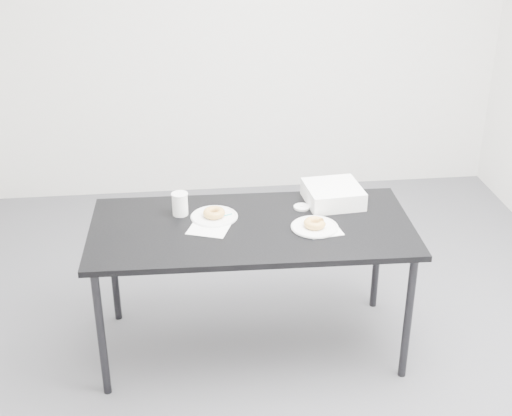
{
  "coord_description": "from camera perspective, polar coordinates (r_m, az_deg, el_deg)",
  "views": [
    {
      "loc": [
        -0.51,
        -3.31,
        2.46
      ],
      "look_at": [
        -0.13,
        0.02,
        0.79
      ],
      "focal_mm": 50.0,
      "sensor_mm": 36.0,
      "label": 1
    }
  ],
  "objects": [
    {
      "name": "donut_near",
      "position": [
        3.63,
        4.72,
        -1.22
      ],
      "size": [
        0.12,
        0.12,
        0.04
      ],
      "primitive_type": "torus",
      "rotation": [
        0.0,
        0.0,
        0.02
      ],
      "color": "#E49748",
      "rests_on": "plate_near"
    },
    {
      "name": "coffee_cup",
      "position": [
        3.76,
        -6.1,
        0.33
      ],
      "size": [
        0.08,
        0.08,
        0.12
      ],
      "primitive_type": "cylinder",
      "color": "white",
      "rests_on": "table"
    },
    {
      "name": "logo_patch",
      "position": [
        3.74,
        -2.43,
        -0.64
      ],
      "size": [
        0.05,
        0.05,
        0.0
      ],
      "primitive_type": "cube",
      "rotation": [
        0.0,
        0.0,
        -0.35
      ],
      "color": "green",
      "rests_on": "scorecard"
    },
    {
      "name": "table",
      "position": [
        3.68,
        -0.35,
        -2.2
      ],
      "size": [
        1.68,
        0.82,
        0.76
      ],
      "rotation": [
        0.0,
        0.0,
        -0.03
      ],
      "color": "black",
      "rests_on": "floor"
    },
    {
      "name": "bakery_box",
      "position": [
        3.9,
        6.18,
        1.1
      ],
      "size": [
        0.31,
        0.31,
        0.1
      ],
      "primitive_type": "cube",
      "rotation": [
        0.0,
        0.0,
        0.09
      ],
      "color": "white",
      "rests_on": "table"
    },
    {
      "name": "donut_far",
      "position": [
        3.73,
        -3.37,
        -0.38
      ],
      "size": [
        0.14,
        0.14,
        0.04
      ],
      "primitive_type": "torus",
      "rotation": [
        0.0,
        0.0,
        -0.25
      ],
      "color": "#E49748",
      "rests_on": "plate_far"
    },
    {
      "name": "floor",
      "position": [
        4.16,
        1.79,
        -9.87
      ],
      "size": [
        4.0,
        4.0,
        0.0
      ],
      "primitive_type": "plane",
      "color": "#525258",
      "rests_on": "ground"
    },
    {
      "name": "scorecard",
      "position": [
        3.66,
        -3.61,
        -1.36
      ],
      "size": [
        0.27,
        0.3,
        0.0
      ],
      "primitive_type": "cube",
      "rotation": [
        0.0,
        0.0,
        -0.35
      ],
      "color": "white",
      "rests_on": "table"
    },
    {
      "name": "napkin",
      "position": [
        3.63,
        5.38,
        -1.71
      ],
      "size": [
        0.19,
        0.19,
        0.0
      ],
      "primitive_type": "cube",
      "rotation": [
        0.0,
        0.0,
        0.16
      ],
      "color": "white",
      "rests_on": "table"
    },
    {
      "name": "cup_lid",
      "position": [
        3.84,
        3.68,
        0.07
      ],
      "size": [
        0.09,
        0.09,
        0.01
      ],
      "primitive_type": "cylinder",
      "color": "silver",
      "rests_on": "table"
    },
    {
      "name": "plate_far",
      "position": [
        3.74,
        -3.36,
        -0.69
      ],
      "size": [
        0.25,
        0.25,
        0.01
      ],
      "primitive_type": "cylinder",
      "color": "white",
      "rests_on": "table"
    },
    {
      "name": "pen",
      "position": [
        3.73,
        -2.73,
        -0.69
      ],
      "size": [
        0.11,
        0.05,
        0.01
      ],
      "primitive_type": "cylinder",
      "rotation": [
        0.0,
        1.57,
        0.4
      ],
      "color": "#0B8276",
      "rests_on": "scorecard"
    },
    {
      "name": "plate_near",
      "position": [
        3.64,
        4.71,
        -1.53
      ],
      "size": [
        0.24,
        0.24,
        0.01
      ],
      "primitive_type": "cylinder",
      "color": "white",
      "rests_on": "napkin"
    },
    {
      "name": "wall_back",
      "position": [
        5.45,
        -1.07,
        14.68
      ],
      "size": [
        4.0,
        0.02,
        2.7
      ],
      "primitive_type": "cube",
      "color": "silver",
      "rests_on": "floor"
    }
  ]
}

